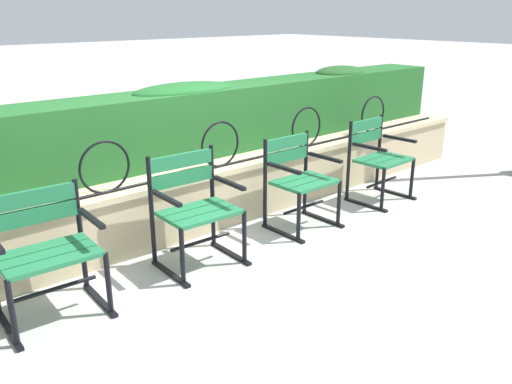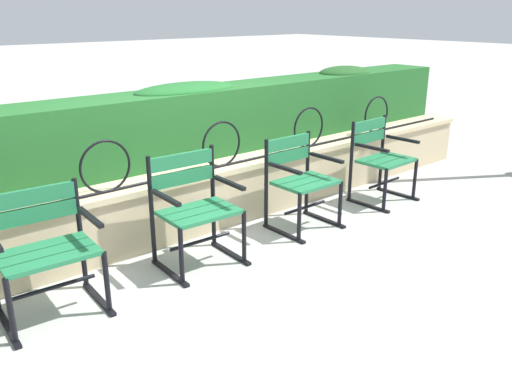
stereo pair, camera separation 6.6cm
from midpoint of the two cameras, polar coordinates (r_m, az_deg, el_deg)
name	(u,v)px [view 1 (the left image)]	position (r m, az deg, el deg)	size (l,w,h in m)	color
ground_plane	(264,259)	(4.31, 0.41, -7.24)	(60.00, 60.00, 0.00)	#ADADA8
stone_wall	(199,199)	(4.85, -6.53, -0.70)	(7.78, 0.41, 0.56)	#C6B289
iron_arch_fence	(173,158)	(4.50, -9.29, 3.66)	(7.23, 0.02, 0.42)	black
hedge_row	(168,124)	(5.05, -9.78, 7.19)	(7.63, 0.55, 0.72)	#236028
park_chair_leftmost	(44,249)	(3.69, -22.25, -5.66)	(0.66, 0.56, 0.82)	#237547
park_chair_centre_left	(194,206)	(4.13, -7.11, -1.54)	(0.62, 0.54, 0.88)	#237547
park_chair_centre_right	(299,179)	(4.83, 4.21, 1.45)	(0.57, 0.52, 0.83)	#237547
park_chair_rightmost	(377,157)	(5.67, 12.59, 3.72)	(0.60, 0.54, 0.84)	#237547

